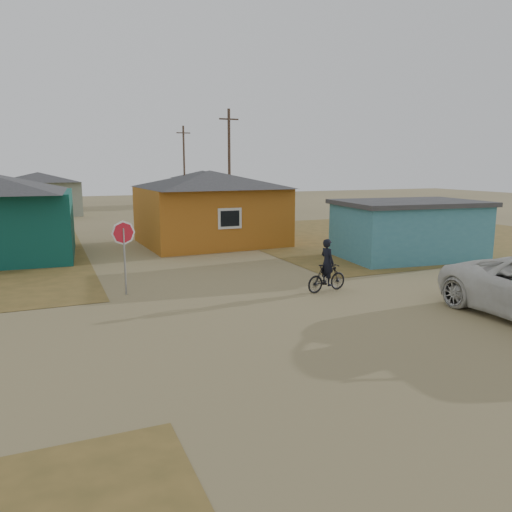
{
  "coord_description": "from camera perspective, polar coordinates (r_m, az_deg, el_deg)",
  "views": [
    {
      "loc": [
        -5.65,
        -11.51,
        4.19
      ],
      "look_at": [
        0.49,
        3.0,
        1.3
      ],
      "focal_mm": 35.0,
      "sensor_mm": 36.0,
      "label": 1
    }
  ],
  "objects": [
    {
      "name": "ground",
      "position": [
        13.49,
        3.06,
        -7.72
      ],
      "size": [
        120.0,
        120.0,
        0.0
      ],
      "primitive_type": "plane",
      "color": "#8D7C51"
    },
    {
      "name": "grass_ne",
      "position": [
        31.69,
        15.64,
        2.41
      ],
      "size": [
        20.0,
        18.0,
        0.0
      ],
      "primitive_type": "cube",
      "color": "olive",
      "rests_on": "ground"
    },
    {
      "name": "house_yellow",
      "position": [
        26.87,
        -5.24,
        5.67
      ],
      "size": [
        7.72,
        6.76,
        3.9
      ],
      "color": "#B2651B",
      "rests_on": "ground"
    },
    {
      "name": "shed_turquoise",
      "position": [
        23.71,
        17.01,
        2.96
      ],
      "size": [
        6.71,
        4.93,
        2.6
      ],
      "color": "teal",
      "rests_on": "ground"
    },
    {
      "name": "house_pale_west",
      "position": [
        45.57,
        -23.52,
        6.59
      ],
      "size": [
        7.04,
        6.15,
        3.6
      ],
      "color": "gray",
      "rests_on": "ground"
    },
    {
      "name": "house_beige_east",
      "position": [
        53.89,
        -6.1,
        7.84
      ],
      "size": [
        6.95,
        6.05,
        3.6
      ],
      "color": "tan",
      "rests_on": "ground"
    },
    {
      "name": "utility_pole_near",
      "position": [
        35.65,
        -3.07,
        10.29
      ],
      "size": [
        1.4,
        0.2,
        8.0
      ],
      "color": "#4D3A2E",
      "rests_on": "ground"
    },
    {
      "name": "utility_pole_far",
      "position": [
        51.23,
        -8.21,
        10.22
      ],
      "size": [
        1.4,
        0.2,
        8.0
      ],
      "color": "#4D3A2E",
      "rests_on": "ground"
    },
    {
      "name": "stop_sign",
      "position": [
        16.59,
        -14.88,
        1.74
      ],
      "size": [
        0.79,
        0.16,
        2.44
      ],
      "color": "gray",
      "rests_on": "ground"
    },
    {
      "name": "cyclist",
      "position": [
        16.79,
        8.11,
        -1.89
      ],
      "size": [
        1.63,
        0.69,
        1.78
      ],
      "color": "black",
      "rests_on": "ground"
    }
  ]
}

